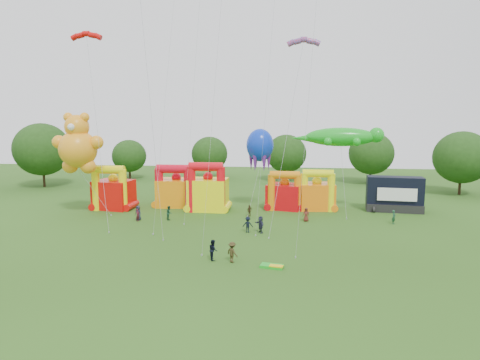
# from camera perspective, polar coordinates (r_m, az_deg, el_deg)

# --- Properties ---
(ground) EXTENTS (160.00, 160.00, 0.00)m
(ground) POSITION_cam_1_polar(r_m,az_deg,el_deg) (35.88, -7.51, -13.31)
(ground) COLOR #284C15
(ground) RESTS_ON ground
(tree_ring) EXTENTS (124.29, 126.40, 12.07)m
(tree_ring) POSITION_cam_1_polar(r_m,az_deg,el_deg) (34.95, -9.36, -3.21)
(tree_ring) COLOR #352314
(tree_ring) RESTS_ON ground
(bouncy_castle_0) EXTENTS (5.70, 4.87, 6.47)m
(bouncy_castle_0) POSITION_cam_1_polar(r_m,az_deg,el_deg) (64.30, -16.57, -1.56)
(bouncy_castle_0) COLOR red
(bouncy_castle_0) RESTS_ON ground
(bouncy_castle_1) EXTENTS (5.84, 4.81, 6.40)m
(bouncy_castle_1) POSITION_cam_1_polar(r_m,az_deg,el_deg) (64.20, -8.53, -1.35)
(bouncy_castle_1) COLOR orange
(bouncy_castle_1) RESTS_ON ground
(bouncy_castle_2) EXTENTS (5.46, 4.42, 7.03)m
(bouncy_castle_2) POSITION_cam_1_polar(r_m,az_deg,el_deg) (60.80, -4.31, -1.60)
(bouncy_castle_2) COLOR #FFF60D
(bouncy_castle_2) RESTS_ON ground
(bouncy_castle_3) EXTENTS (5.49, 4.78, 5.68)m
(bouncy_castle_3) POSITION_cam_1_polar(r_m,az_deg,el_deg) (61.91, 5.96, -1.90)
(bouncy_castle_3) COLOR red
(bouncy_castle_3) RESTS_ON ground
(bouncy_castle_4) EXTENTS (5.17, 4.31, 5.95)m
(bouncy_castle_4) POSITION_cam_1_polar(r_m,az_deg,el_deg) (62.22, 10.20, -1.84)
(bouncy_castle_4) COLOR orange
(bouncy_castle_4) RESTS_ON ground
(stage_trailer) EXTENTS (7.82, 3.57, 4.94)m
(stage_trailer) POSITION_cam_1_polar(r_m,az_deg,el_deg) (64.05, 19.90, -1.83)
(stage_trailer) COLOR black
(stage_trailer) RESTS_ON ground
(teddy_bear_kite) EXTENTS (7.87, 5.00, 13.89)m
(teddy_bear_kite) POSITION_cam_1_polar(r_m,az_deg,el_deg) (61.00, -20.70, 4.01)
(teddy_bear_kite) COLOR orange
(teddy_bear_kite) RESTS_ON ground
(gecko_kite) EXTENTS (12.56, 6.58, 11.90)m
(gecko_kite) POSITION_cam_1_polar(r_m,az_deg,el_deg) (60.04, 13.39, 4.18)
(gecko_kite) COLOR green
(gecko_kite) RESTS_ON ground
(octopus_kite) EXTENTS (3.90, 7.66, 11.64)m
(octopus_kite) POSITION_cam_1_polar(r_m,az_deg,el_deg) (60.52, 2.36, 2.16)
(octopus_kite) COLOR #0D30C6
(octopus_kite) RESTS_ON ground
(parafoil_kites) EXTENTS (31.47, 11.88, 30.01)m
(parafoil_kites) POSITION_cam_1_polar(r_m,az_deg,el_deg) (50.99, -9.48, 7.52)
(parafoil_kites) COLOR red
(parafoil_kites) RESTS_ON ground
(diamond_kites) EXTENTS (18.49, 18.16, 38.80)m
(diamond_kites) POSITION_cam_1_polar(r_m,az_deg,el_deg) (47.92, -2.01, 12.46)
(diamond_kites) COLOR #C0090C
(diamond_kites) RESTS_ON ground
(folded_kite_bundle) EXTENTS (2.15, 1.39, 0.31)m
(folded_kite_bundle) POSITION_cam_1_polar(r_m,az_deg,el_deg) (38.71, 4.34, -11.38)
(folded_kite_bundle) COLOR green
(folded_kite_bundle) RESTS_ON ground
(spectator_0) EXTENTS (1.10, 0.93, 1.91)m
(spectator_0) POSITION_cam_1_polar(r_m,az_deg,el_deg) (56.71, -13.42, -4.30)
(spectator_0) COLOR #222539
(spectator_0) RESTS_ON ground
(spectator_1) EXTENTS (0.53, 0.67, 1.60)m
(spectator_1) POSITION_cam_1_polar(r_m,az_deg,el_deg) (56.24, -13.48, -4.57)
(spectator_1) COLOR #4C1522
(spectator_1) RESTS_ON ground
(spectator_2) EXTENTS (0.84, 1.00, 1.84)m
(spectator_2) POSITION_cam_1_polar(r_m,az_deg,el_deg) (56.14, -9.42, -4.35)
(spectator_2) COLOR #1B442D
(spectator_2) RESTS_ON ground
(spectator_3) EXTENTS (1.22, 0.72, 1.85)m
(spectator_3) POSITION_cam_1_polar(r_m,az_deg,el_deg) (49.51, 1.05, -5.96)
(spectator_3) COLOR black
(spectator_3) RESTS_ON ground
(spectator_4) EXTENTS (0.89, 0.95, 1.57)m
(spectator_4) POSITION_cam_1_polar(r_m,az_deg,el_deg) (57.30, 1.28, -4.11)
(spectator_4) COLOR #402E19
(spectator_4) RESTS_ON ground
(spectator_5) EXTENTS (1.44, 1.86, 1.96)m
(spectator_5) POSITION_cam_1_polar(r_m,az_deg,el_deg) (49.39, 2.74, -5.94)
(spectator_5) COLOR #23263B
(spectator_5) RESTS_ON ground
(spectator_6) EXTENTS (0.96, 0.72, 1.78)m
(spectator_6) POSITION_cam_1_polar(r_m,az_deg,el_deg) (55.21, 8.81, -4.58)
(spectator_6) COLOR #5C241A
(spectator_6) RESTS_ON ground
(spectator_7) EXTENTS (0.70, 0.76, 1.75)m
(spectator_7) POSITION_cam_1_polar(r_m,az_deg,el_deg) (56.70, 19.82, -4.66)
(spectator_7) COLOR #1C462D
(spectator_7) RESTS_ON ground
(spectator_8) EXTENTS (1.00, 1.13, 1.94)m
(spectator_8) POSITION_cam_1_polar(r_m,az_deg,el_deg) (40.38, -3.60, -9.28)
(spectator_8) COLOR black
(spectator_8) RESTS_ON ground
(spectator_9) EXTENTS (1.42, 1.36, 1.95)m
(spectator_9) POSITION_cam_1_polar(r_m,az_deg,el_deg) (39.63, -1.04, -9.61)
(spectator_9) COLOR #372E16
(spectator_9) RESTS_ON ground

